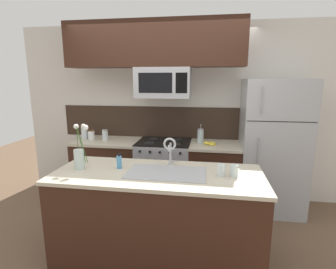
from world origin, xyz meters
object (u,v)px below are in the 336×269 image
object	(u,v)px
microwave	(164,83)
refrigerator	(272,146)
storage_jar_short	(105,135)
spare_glass	(234,171)
drinking_glass	(221,170)
storage_jar_tall	(84,132)
storage_jar_medium	(91,135)
sink_faucet	(170,148)
french_press	(200,136)
flower_vase	(80,156)
stove_range	(164,172)
banana_bunch	(210,143)
dish_soap_bottle	(119,162)

from	to	relation	value
microwave	refrigerator	bearing A→B (deg)	1.57
storage_jar_short	spare_glass	distance (m)	2.16
drinking_glass	refrigerator	bearing A→B (deg)	59.99
storage_jar_tall	storage_jar_short	distance (m)	0.34
storage_jar_medium	drinking_glass	world-z (taller)	storage_jar_medium
microwave	sink_faucet	size ratio (longest dim) A/B	2.43
french_press	microwave	bearing A→B (deg)	-171.13
sink_faucet	flower_vase	world-z (taller)	flower_vase
storage_jar_medium	storage_jar_short	distance (m)	0.22
refrigerator	storage_jar_short	distance (m)	2.39
microwave	spare_glass	xyz separation A→B (m)	(0.88, -1.22, -0.79)
refrigerator	drinking_glass	size ratio (longest dim) A/B	15.77
storage_jar_medium	storage_jar_tall	bearing A→B (deg)	170.40
stove_range	banana_bunch	bearing A→B (deg)	-5.26
stove_range	storage_jar_short	size ratio (longest dim) A/B	5.97
banana_bunch	drinking_glass	world-z (taller)	drinking_glass
storage_jar_short	dish_soap_bottle	size ratio (longest dim) A/B	0.94
spare_glass	french_press	bearing A→B (deg)	105.48
storage_jar_medium	dish_soap_bottle	distance (m)	1.47
sink_faucet	spare_glass	size ratio (longest dim) A/B	2.78
french_press	sink_faucet	world-z (taller)	sink_faucet
banana_bunch	dish_soap_bottle	xyz separation A→B (m)	(-0.90, -1.13, 0.05)
stove_range	flower_vase	world-z (taller)	flower_vase
microwave	storage_jar_medium	world-z (taller)	microwave
spare_glass	sink_faucet	bearing A→B (deg)	162.19
storage_jar_tall	spare_glass	world-z (taller)	storage_jar_tall
spare_glass	banana_bunch	bearing A→B (deg)	100.93
dish_soap_bottle	stove_range	bearing A→B (deg)	77.96
sink_faucet	flower_vase	xyz separation A→B (m)	(-0.89, -0.22, -0.06)
microwave	spare_glass	bearing A→B (deg)	-54.18
dish_soap_bottle	sink_faucet	bearing A→B (deg)	17.15
microwave	drinking_glass	world-z (taller)	microwave
banana_bunch	spare_glass	bearing A→B (deg)	-79.07
storage_jar_tall	dish_soap_bottle	bearing A→B (deg)	-51.22
storage_jar_tall	refrigerator	bearing A→B (deg)	-0.19
stove_range	drinking_glass	xyz separation A→B (m)	(0.76, -1.25, 0.51)
french_press	sink_faucet	distance (m)	1.13
banana_bunch	french_press	size ratio (longest dim) A/B	0.71
spare_glass	dish_soap_bottle	bearing A→B (deg)	177.44
refrigerator	flower_vase	distance (m)	2.49
drinking_glass	flower_vase	xyz separation A→B (m)	(-1.40, -0.01, 0.08)
banana_bunch	dish_soap_bottle	distance (m)	1.45
microwave	flower_vase	bearing A→B (deg)	-117.37
flower_vase	storage_jar_medium	bearing A→B (deg)	110.45
storage_jar_short	french_press	world-z (taller)	french_press
stove_range	flower_vase	size ratio (longest dim) A/B	2.02
storage_jar_medium	storage_jar_short	size ratio (longest dim) A/B	0.93
storage_jar_medium	dish_soap_bottle	bearing A→B (deg)	-54.29
flower_vase	storage_jar_short	bearing A→B (deg)	101.24
storage_jar_tall	dish_soap_bottle	size ratio (longest dim) A/B	1.30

